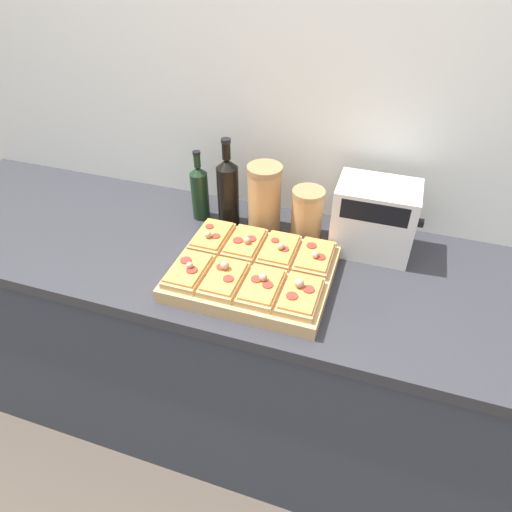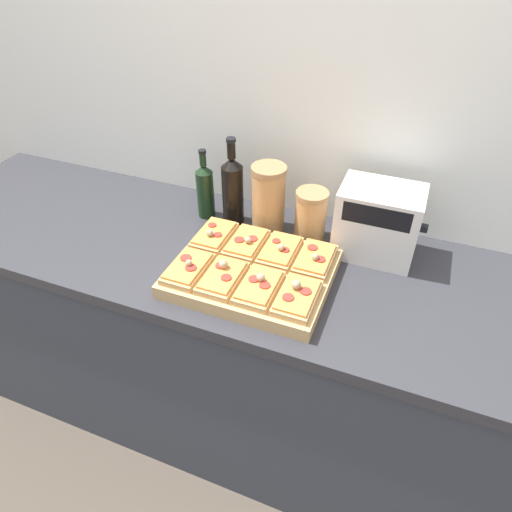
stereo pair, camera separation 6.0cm
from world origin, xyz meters
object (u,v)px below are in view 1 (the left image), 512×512
object	(u,v)px
wine_bottle	(228,190)
grain_jar_tall	(264,199)
olive_oil_bottle	(200,191)
grain_jar_short	(307,214)
cutting_board	(253,273)
toaster_oven	(374,218)

from	to	relation	value
wine_bottle	grain_jar_tall	distance (m)	0.13
olive_oil_bottle	grain_jar_short	distance (m)	0.38
grain_jar_tall	grain_jar_short	size ratio (longest dim) A/B	1.34
grain_jar_short	grain_jar_tall	bearing A→B (deg)	-180.00
cutting_board	grain_jar_tall	xyz separation A→B (m)	(-0.05, 0.27, 0.10)
cutting_board	grain_jar_tall	size ratio (longest dim) A/B	1.95
wine_bottle	toaster_oven	size ratio (longest dim) A/B	1.15
wine_bottle	toaster_oven	xyz separation A→B (m)	(0.49, -0.00, -0.01)
cutting_board	olive_oil_bottle	xyz separation A→B (m)	(-0.28, 0.27, 0.08)
wine_bottle	grain_jar_tall	size ratio (longest dim) A/B	1.32
cutting_board	grain_jar_short	size ratio (longest dim) A/B	2.62
olive_oil_bottle	grain_jar_short	bearing A→B (deg)	0.00
cutting_board	wine_bottle	world-z (taller)	wine_bottle
grain_jar_tall	toaster_oven	world-z (taller)	grain_jar_tall
olive_oil_bottle	grain_jar_tall	xyz separation A→B (m)	(0.24, -0.00, 0.01)
cutting_board	grain_jar_short	xyz separation A→B (m)	(0.10, 0.27, 0.07)
cutting_board	olive_oil_bottle	size ratio (longest dim) A/B	1.82
toaster_oven	wine_bottle	bearing A→B (deg)	179.90
wine_bottle	toaster_oven	distance (m)	0.49
olive_oil_bottle	cutting_board	bearing A→B (deg)	-43.10
cutting_board	grain_jar_short	distance (m)	0.29
toaster_oven	grain_jar_short	bearing A→B (deg)	179.77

